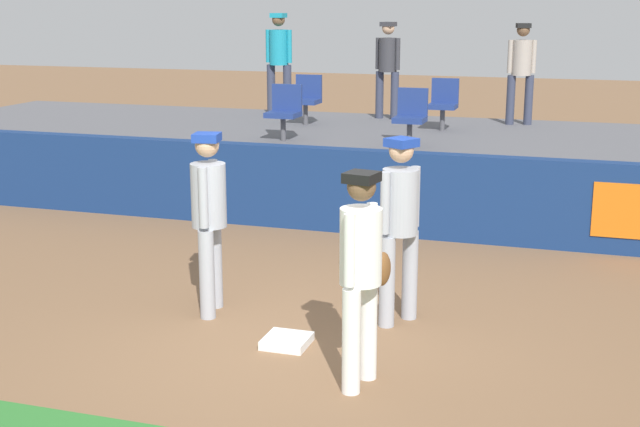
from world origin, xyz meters
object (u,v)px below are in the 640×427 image
(player_runner_visitor, at_px, (209,211))
(spectator_casual, at_px, (388,63))
(player_coach_visitor, at_px, (400,218))
(spectator_capped, at_px, (521,66))
(player_fielder_home, at_px, (362,265))
(seat_back_left, at_px, (307,97))
(seat_back_center, at_px, (444,101))
(first_base, at_px, (287,341))
(spectator_hooded, at_px, (279,56))
(seat_front_left, at_px, (285,109))
(seat_front_center, at_px, (411,114))

(player_runner_visitor, height_order, spectator_casual, spectator_casual)
(player_coach_visitor, xyz_separation_m, spectator_capped, (0.44, 7.47, 0.92))
(player_fielder_home, xyz_separation_m, seat_back_left, (-3.09, 7.91, 0.43))
(seat_back_center, height_order, spectator_capped, spectator_capped)
(first_base, xyz_separation_m, spectator_casual, (-1.08, 8.42, 1.93))
(first_base, xyz_separation_m, spectator_hooded, (-3.19, 8.52, 2.01))
(seat_back_center, bearing_deg, seat_front_left, -139.76)
(player_runner_visitor, height_order, seat_back_left, seat_back_left)
(spectator_hooded, bearing_deg, player_runner_visitor, 108.48)
(player_fielder_home, distance_m, player_coach_visitor, 1.50)
(player_runner_visitor, relative_size, seat_front_left, 2.16)
(player_runner_visitor, relative_size, spectator_capped, 1.06)
(seat_back_left, distance_m, spectator_capped, 3.69)
(player_runner_visitor, bearing_deg, seat_front_center, 157.98)
(first_base, xyz_separation_m, player_runner_visitor, (-1.01, 0.59, 1.01))
(seat_back_left, distance_m, spectator_hooded, 1.66)
(spectator_casual, bearing_deg, seat_front_left, 87.18)
(seat_back_center, xyz_separation_m, spectator_capped, (1.13, 1.05, 0.52))
(player_fielder_home, bearing_deg, player_runner_visitor, -112.38)
(player_fielder_home, xyz_separation_m, player_coach_visitor, (-0.02, 1.50, 0.03))
(seat_front_center, bearing_deg, player_fielder_home, -81.70)
(player_fielder_home, height_order, seat_back_left, seat_back_left)
(player_fielder_home, xyz_separation_m, spectator_capped, (0.41, 8.97, 0.95))
(first_base, relative_size, seat_back_left, 0.48)
(player_coach_visitor, distance_m, spectator_hooded, 8.69)
(player_fielder_home, height_order, spectator_capped, spectator_capped)
(player_fielder_home, height_order, player_runner_visitor, player_runner_visitor)
(first_base, xyz_separation_m, seat_front_left, (-1.99, 5.50, 1.41))
(seat_front_center, bearing_deg, seat_front_left, 179.99)
(player_runner_visitor, xyz_separation_m, spectator_hooded, (-2.18, 7.93, 1.00))
(seat_back_left, height_order, seat_front_center, same)
(seat_back_left, xyz_separation_m, spectator_casual, (1.15, 1.12, 0.52))
(player_fielder_home, distance_m, seat_front_left, 6.76)
(player_fielder_home, height_order, spectator_casual, spectator_casual)
(seat_back_center, bearing_deg, seat_front_center, -95.43)
(first_base, bearing_deg, player_runner_visitor, 149.54)
(seat_back_center, bearing_deg, spectator_capped, 42.96)
(first_base, xyz_separation_m, player_coach_visitor, (0.83, 0.89, 1.01))
(player_runner_visitor, bearing_deg, spectator_capped, 152.85)
(seat_back_center, relative_size, seat_front_center, 1.00)
(seat_front_left, xyz_separation_m, seat_front_center, (1.96, -0.00, -0.00))
(player_fielder_home, bearing_deg, spectator_capped, -172.20)
(seat_front_left, xyz_separation_m, spectator_hooded, (-1.20, 3.02, 0.61))
(player_coach_visitor, bearing_deg, seat_front_center, -139.06)
(player_fielder_home, xyz_separation_m, seat_front_left, (-2.85, 6.11, 0.43))
(player_runner_visitor, height_order, spectator_hooded, spectator_hooded)
(player_runner_visitor, bearing_deg, seat_back_left, 179.54)
(first_base, bearing_deg, spectator_hooded, 110.52)
(player_coach_visitor, relative_size, seat_front_center, 2.15)
(seat_back_center, bearing_deg, player_fielder_home, -84.80)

